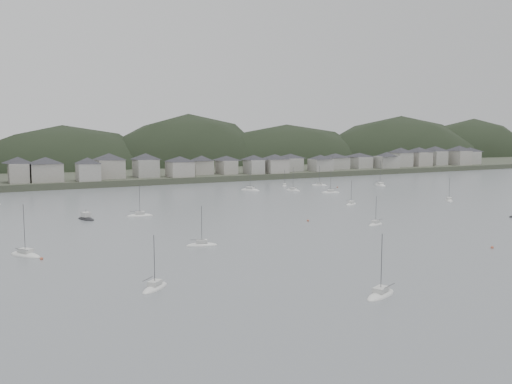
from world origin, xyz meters
TOP-DOWN VIEW (x-y plane):
  - ground at (0.00, 0.00)m, footprint 900.00×900.00m
  - far_shore_land at (0.00, 295.00)m, footprint 900.00×250.00m
  - forested_ridge at (4.83, 269.40)m, footprint 851.55×103.94m
  - waterfront_town at (50.59, 183.34)m, footprint 451.48×28.46m
  - moored_fleet at (-23.59, 66.00)m, footprint 235.76×165.67m
  - motor_launch_far at (-54.37, 80.39)m, footprint 5.18×8.16m
  - mooring_buoys at (-12.36, 62.87)m, footprint 145.43×124.80m

SIDE VIEW (x-z plane):
  - forested_ridge at x=4.83m, z-range -62.57..40.00m
  - ground at x=0.00m, z-range 0.00..0.00m
  - mooring_buoys at x=-12.36m, z-range -0.20..0.50m
  - moored_fleet at x=-23.59m, z-range -6.33..6.68m
  - motor_launch_far at x=-54.37m, z-range -1.63..2.21m
  - far_shore_land at x=0.00m, z-range 0.00..3.00m
  - waterfront_town at x=50.59m, z-range 2.20..15.12m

